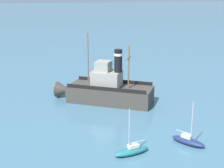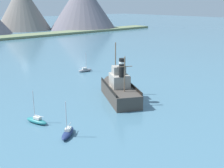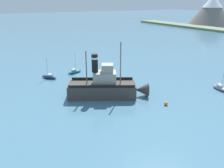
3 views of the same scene
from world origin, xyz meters
The scene contains 6 objects.
ground_plane centered at (0.00, 0.00, 0.00)m, with size 600.00×600.00×0.00m, color #477289.
old_tugboat centered at (0.25, -0.41, 1.83)m, with size 9.85×14.26×9.90m.
sailboat_teal centered at (-16.07, -0.09, 0.43)m, with size 2.14×3.96×4.90m.
sailboat_navy centered at (-15.01, -6.53, 0.43)m, with size 3.66×3.22×4.90m.
sailboat_grey centered at (8.45, 20.56, 0.43)m, with size 3.93×1.71×4.90m.
mooring_buoy centered at (8.69, 6.53, 0.32)m, with size 0.64×0.64×0.64m, color orange.
Camera 3 is at (35.68, -19.05, 16.62)m, focal length 38.00 mm.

